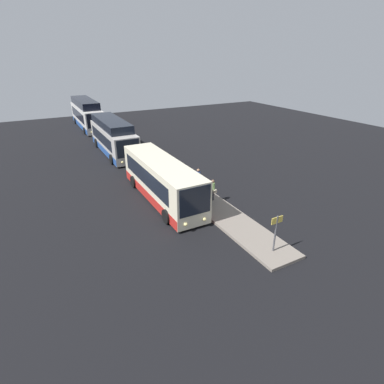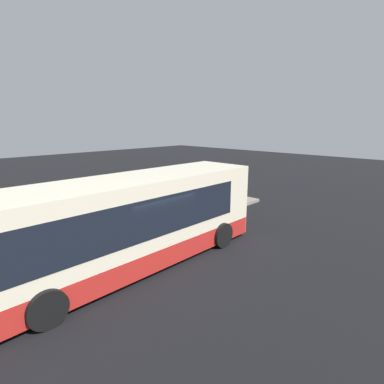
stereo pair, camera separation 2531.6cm
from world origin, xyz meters
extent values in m
plane|color=black|center=(0.00, 0.00, 0.00)|extent=(80.00, 80.00, 0.00)
cube|color=slate|center=(0.00, 2.81, 0.09)|extent=(20.00, 2.42, 0.18)
cube|color=beige|center=(-0.64, 0.13, 1.63)|extent=(10.34, 2.44, 2.91)
cube|color=#B2231E|center=(-0.64, 0.13, 0.52)|extent=(10.29, 2.46, 0.70)
cube|color=black|center=(-0.90, 0.13, 1.98)|extent=(8.48, 2.47, 1.28)
cube|color=black|center=(4.55, 0.13, 2.05)|extent=(0.06, 2.15, 1.86)
sphere|color=#F9E58C|center=(4.57, 0.80, 0.62)|extent=(0.24, 0.24, 0.24)
sphere|color=#F9E58C|center=(4.57, -0.54, 0.62)|extent=(0.24, 0.24, 0.24)
cylinder|color=black|center=(2.88, 1.35, 0.50)|extent=(0.99, 0.30, 0.99)
cylinder|color=black|center=(2.88, -1.09, 0.50)|extent=(0.99, 0.30, 0.99)
cylinder|color=black|center=(-3.84, 1.35, 0.50)|extent=(0.99, 0.30, 0.99)
cylinder|color=black|center=(-3.84, -1.09, 0.50)|extent=(0.99, 0.30, 0.99)
cube|color=#B2ADA8|center=(-14.22, 0.13, 1.53)|extent=(10.78, 2.57, 2.69)
cube|color=#23478C|center=(-14.22, 0.13, 0.53)|extent=(10.73, 2.59, 0.70)
cube|color=black|center=(-14.49, 0.13, 1.85)|extent=(8.84, 2.60, 1.18)
cube|color=black|center=(-8.81, 0.13, 1.91)|extent=(0.06, 2.26, 1.72)
sphere|color=#F9E58C|center=(-8.79, 0.84, 0.63)|extent=(0.24, 0.24, 0.24)
sphere|color=#F9E58C|center=(-8.79, -0.57, 0.63)|extent=(0.24, 0.24, 0.24)
cylinder|color=black|center=(-10.55, 1.42, 0.51)|extent=(1.03, 0.30, 1.03)
cylinder|color=black|center=(-10.55, -1.15, 0.51)|extent=(1.03, 0.30, 1.03)
cylinder|color=black|center=(-17.56, 1.42, 0.51)|extent=(1.03, 0.30, 1.03)
cylinder|color=black|center=(-17.56, -1.15, 0.51)|extent=(1.03, 0.30, 1.03)
cube|color=black|center=(-14.65, 0.13, 3.31)|extent=(9.17, 2.36, 0.87)
cube|color=silver|center=(-29.20, 0.13, 1.64)|extent=(12.22, 2.56, 2.95)
cube|color=#23478C|center=(-29.20, 0.13, 0.51)|extent=(12.16, 2.58, 0.70)
cube|color=black|center=(-29.51, 0.13, 1.99)|extent=(10.02, 2.59, 1.30)
cube|color=black|center=(-23.07, 0.13, 2.07)|extent=(0.06, 2.25, 1.89)
sphere|color=#F9E58C|center=(-23.05, 0.84, 0.61)|extent=(0.24, 0.24, 0.24)
sphere|color=#F9E58C|center=(-23.05, -0.57, 0.61)|extent=(0.24, 0.24, 0.24)
cylinder|color=black|center=(-25.05, 1.41, 0.47)|extent=(0.93, 0.30, 0.93)
cylinder|color=black|center=(-25.05, -1.15, 0.47)|extent=(0.93, 0.30, 0.93)
cylinder|color=black|center=(-32.99, 1.41, 0.47)|extent=(0.93, 0.30, 0.93)
cylinder|color=black|center=(-32.99, -1.15, 0.47)|extent=(0.93, 0.30, 0.93)
cube|color=black|center=(-29.69, 0.13, 3.62)|extent=(10.39, 2.36, 1.00)
cylinder|color=gray|center=(-0.81, 3.40, 0.55)|extent=(0.34, 0.34, 0.75)
cylinder|color=#334C8C|center=(-0.81, 3.40, 1.26)|extent=(0.48, 0.48, 0.65)
sphere|color=#9E7051|center=(-0.81, 3.40, 1.71)|extent=(0.25, 0.25, 0.25)
cube|color=#334C7F|center=(-1.07, 3.51, 0.98)|extent=(0.24, 0.31, 0.24)
cylinder|color=#2D2D33|center=(1.69, 3.21, 0.55)|extent=(0.26, 0.26, 0.75)
cylinder|color=#8CB766|center=(1.69, 3.21, 1.26)|extent=(0.37, 0.37, 0.65)
sphere|color=brown|center=(1.69, 3.21, 1.71)|extent=(0.24, 0.24, 0.24)
cube|color=beige|center=(1.95, 3.25, 0.98)|extent=(0.18, 0.30, 0.24)
cylinder|color=#2D2D33|center=(1.92, 2.13, 0.60)|extent=(0.42, 0.42, 0.84)
cylinder|color=#262628|center=(1.92, 2.13, 1.39)|extent=(0.60, 0.60, 0.73)
sphere|color=#9E7051|center=(1.92, 2.13, 1.90)|extent=(0.28, 0.28, 0.28)
cube|color=#334C7F|center=(2.15, 2.34, 1.07)|extent=(0.29, 0.30, 0.24)
cube|color=#334C7F|center=(1.83, 2.64, 0.50)|extent=(0.38, 0.28, 0.63)
cylinder|color=black|center=(1.83, 2.64, 0.93)|extent=(0.02, 0.02, 0.24)
cylinder|color=#4C4C51|center=(8.77, 2.79, 1.28)|extent=(0.10, 0.10, 2.20)
cube|color=#E5C64C|center=(8.77, 2.79, 2.14)|extent=(0.04, 0.77, 0.38)
camera|label=1|loc=(18.78, -7.81, 10.16)|focal=28.00mm
camera|label=2|loc=(-5.97, -8.01, 4.84)|focal=28.00mm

